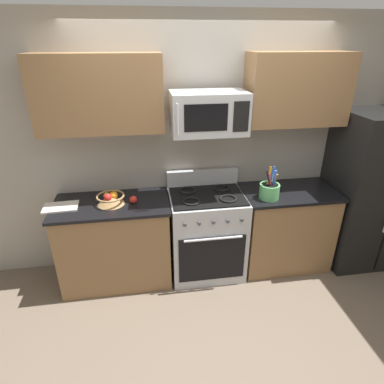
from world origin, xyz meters
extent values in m
plane|color=#6B5B4C|center=(0.00, 0.00, 0.00)|extent=(16.00, 16.00, 0.00)
cube|color=#9E998E|center=(0.00, 0.98, 1.30)|extent=(8.00, 0.10, 2.60)
cube|color=olive|center=(-0.95, 0.61, 0.44)|extent=(1.08, 0.56, 0.88)
cube|color=black|center=(-0.95, 0.61, 0.90)|extent=(1.12, 0.60, 0.03)
cube|color=#B2B5BA|center=(0.00, 0.61, 0.46)|extent=(0.76, 0.60, 0.91)
cube|color=black|center=(0.00, 0.30, 0.36)|extent=(0.67, 0.01, 0.51)
cylinder|color=#B2B5BA|center=(0.00, 0.28, 0.62)|extent=(0.57, 0.02, 0.02)
cube|color=black|center=(0.00, 0.61, 0.92)|extent=(0.73, 0.54, 0.02)
cube|color=#B2B5BA|center=(0.00, 0.88, 1.00)|extent=(0.76, 0.06, 0.18)
torus|color=black|center=(-0.18, 0.48, 0.93)|extent=(0.17, 0.17, 0.02)
torus|color=black|center=(0.18, 0.48, 0.93)|extent=(0.17, 0.17, 0.02)
torus|color=black|center=(-0.18, 0.74, 0.93)|extent=(0.17, 0.17, 0.02)
torus|color=black|center=(0.18, 0.74, 0.93)|extent=(0.17, 0.17, 0.02)
cylinder|color=#4C4C51|center=(-0.27, 0.30, 0.79)|extent=(0.04, 0.02, 0.04)
cylinder|color=#4C4C51|center=(-0.14, 0.30, 0.79)|extent=(0.04, 0.02, 0.04)
cylinder|color=#4C4C51|center=(0.00, 0.30, 0.79)|extent=(0.04, 0.02, 0.04)
cylinder|color=#4C4C51|center=(0.14, 0.30, 0.79)|extent=(0.04, 0.02, 0.04)
cylinder|color=#4C4C51|center=(0.27, 0.30, 0.79)|extent=(0.04, 0.02, 0.04)
cube|color=olive|center=(0.88, 0.61, 0.44)|extent=(0.94, 0.56, 0.88)
cube|color=black|center=(0.88, 0.61, 0.90)|extent=(0.98, 0.60, 0.03)
cube|color=black|center=(1.83, 0.59, 0.85)|extent=(0.87, 0.67, 1.71)
cube|color=#B2B5BA|center=(0.00, 0.64, 1.74)|extent=(0.68, 0.40, 0.37)
cube|color=black|center=(-0.06, 0.44, 1.74)|extent=(0.38, 0.01, 0.23)
cube|color=black|center=(0.25, 0.44, 1.74)|extent=(0.14, 0.01, 0.26)
cylinder|color=#B2B5BA|center=(-0.31, 0.41, 1.74)|extent=(0.02, 0.02, 0.26)
cube|color=olive|center=(-0.96, 0.76, 1.91)|extent=(1.11, 0.34, 0.67)
cube|color=olive|center=(0.89, 0.76, 1.91)|extent=(0.97, 0.34, 0.67)
cylinder|color=#59AD66|center=(0.60, 0.48, 0.98)|extent=(0.20, 0.20, 0.15)
cylinder|color=black|center=(0.60, 0.48, 1.00)|extent=(0.16, 0.16, 0.13)
cylinder|color=orange|center=(0.58, 0.50, 1.09)|extent=(0.06, 0.07, 0.29)
cylinder|color=olive|center=(0.64, 0.50, 1.06)|extent=(0.04, 0.09, 0.23)
cylinder|color=black|center=(0.58, 0.45, 1.08)|extent=(0.09, 0.05, 0.27)
cylinder|color=blue|center=(0.63, 0.48, 1.08)|extent=(0.02, 0.06, 0.27)
cylinder|color=red|center=(0.59, 0.46, 1.06)|extent=(0.06, 0.03, 0.25)
cylinder|color=blue|center=(0.60, 0.49, 1.09)|extent=(0.08, 0.03, 0.30)
cone|color=#9E7A4C|center=(-0.94, 0.59, 0.95)|extent=(0.26, 0.26, 0.08)
torus|color=#9E7A4C|center=(-0.94, 0.59, 0.99)|extent=(0.27, 0.27, 0.02)
sphere|color=red|center=(-0.97, 0.59, 0.98)|extent=(0.08, 0.08, 0.08)
sphere|color=orange|center=(-0.92, 0.62, 0.99)|extent=(0.08, 0.08, 0.08)
sphere|color=yellow|center=(-0.98, 0.62, 0.98)|extent=(0.07, 0.07, 0.07)
sphere|color=red|center=(-0.73, 0.58, 0.95)|extent=(0.07, 0.07, 0.07)
cube|color=silver|center=(-1.41, 0.59, 0.92)|extent=(0.32, 0.22, 0.02)
cylinder|color=silver|center=(0.72, 0.69, 0.98)|extent=(0.06, 0.06, 0.15)
cone|color=silver|center=(0.72, 0.69, 1.08)|extent=(0.06, 0.06, 0.04)
cylinder|color=black|center=(0.72, 0.69, 1.11)|extent=(0.02, 0.02, 0.01)
camera|label=1|loc=(-0.60, -2.24, 2.35)|focal=30.11mm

